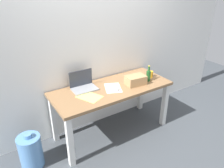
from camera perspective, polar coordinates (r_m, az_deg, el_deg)
name	(u,v)px	position (r m, az deg, el deg)	size (l,w,h in m)	color
ground_plane	(112,131)	(3.40, 0.00, -12.20)	(8.00, 8.00, 0.00)	#42474C
back_wall	(96,41)	(3.12, -4.10, 11.05)	(5.20, 0.08, 2.60)	white
desk	(112,94)	(3.04, 0.00, -2.66)	(1.67, 0.68, 0.75)	olive
laptop_left	(83,85)	(2.96, -7.51, -0.30)	(0.34, 0.24, 0.24)	gray
beer_bottle	(148,75)	(3.19, 9.51, 2.25)	(0.06, 0.06, 0.24)	#1E5123
computer_mouse	(117,89)	(2.91, 1.26, -1.33)	(0.06, 0.10, 0.03)	silver
cardboard_box	(136,80)	(3.07, 6.18, 1.03)	(0.27, 0.18, 0.13)	tan
coffee_mug	(150,74)	(3.33, 9.99, 2.55)	(0.08, 0.08, 0.10)	gold
paper_sheet_front_left	(89,97)	(2.77, -5.92, -3.34)	(0.21, 0.30, 0.00)	#F4E06B
paper_sheet_center	(113,88)	(2.98, 0.30, -1.01)	(0.21, 0.30, 0.00)	white
water_cooler_jug	(31,151)	(2.93, -20.50, -16.16)	(0.28, 0.28, 0.48)	#598CC6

